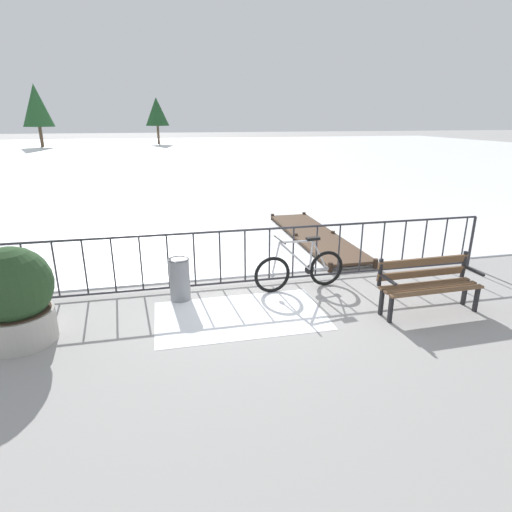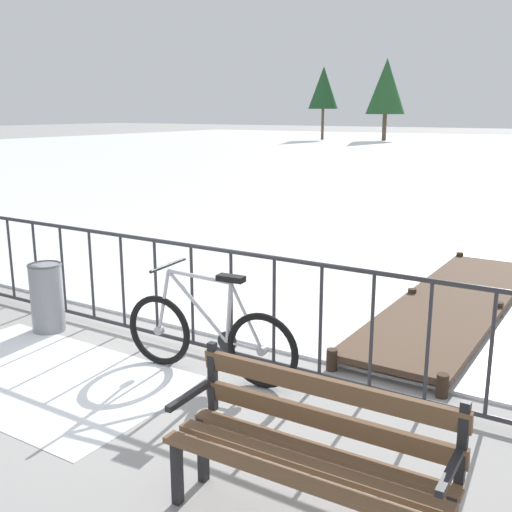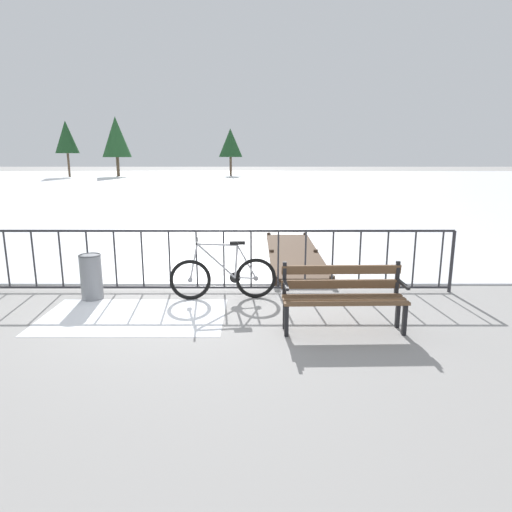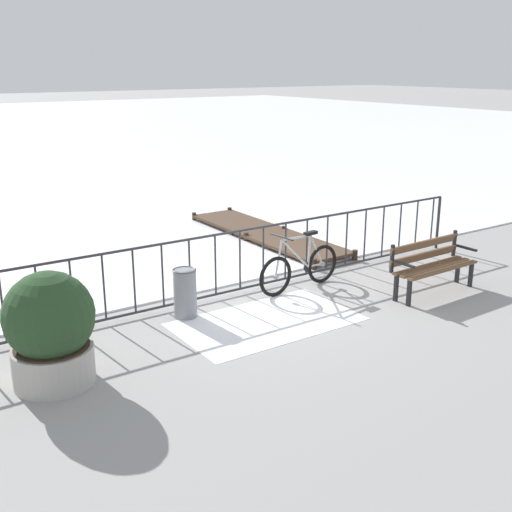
# 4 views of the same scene
# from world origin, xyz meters

# --- Properties ---
(ground_plane) EXTENTS (160.00, 160.00, 0.00)m
(ground_plane) POSITION_xyz_m (0.00, 0.00, 0.00)
(ground_plane) COLOR gray
(snow_patch) EXTENTS (2.62, 1.55, 0.01)m
(snow_patch) POSITION_xyz_m (-0.55, -1.20, 0.00)
(snow_patch) COLOR white
(snow_patch) RESTS_ON ground
(railing_fence) EXTENTS (9.06, 0.06, 1.07)m
(railing_fence) POSITION_xyz_m (-0.00, 0.00, 0.56)
(railing_fence) COLOR #2D2D33
(railing_fence) RESTS_ON ground
(bicycle_near_railing) EXTENTS (1.71, 0.52, 0.97)m
(bicycle_near_railing) POSITION_xyz_m (0.70, -0.37, 0.37)
(bicycle_near_railing) COLOR black
(bicycle_near_railing) RESTS_ON ground
(park_bench) EXTENTS (1.61, 0.52, 0.89)m
(park_bench) POSITION_xyz_m (2.36, -1.67, 0.51)
(park_bench) COLOR brown
(park_bench) RESTS_ON ground
(trash_bin) EXTENTS (0.35, 0.35, 0.73)m
(trash_bin) POSITION_xyz_m (-1.42, -0.37, 0.37)
(trash_bin) COLOR gray
(trash_bin) RESTS_ON ground
(wooden_dock) EXTENTS (1.10, 4.58, 0.20)m
(wooden_dock) POSITION_xyz_m (2.06, 2.54, 0.12)
(wooden_dock) COLOR #4C3828
(wooden_dock) RESTS_ON ground
(tree_far_west) EXTENTS (2.96, 2.96, 6.08)m
(tree_far_west) POSITION_xyz_m (-13.21, 40.88, 4.02)
(tree_far_west) COLOR brown
(tree_far_west) RESTS_ON ground
(tree_west_mid) EXTENTS (2.32, 2.32, 5.59)m
(tree_west_mid) POSITION_xyz_m (-17.85, 39.66, 3.97)
(tree_west_mid) COLOR brown
(tree_west_mid) RESTS_ON ground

